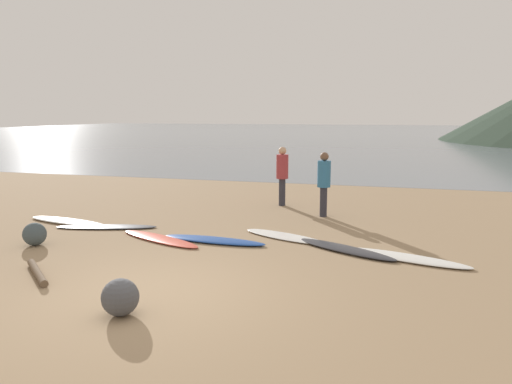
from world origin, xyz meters
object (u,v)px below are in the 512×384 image
at_px(surfboard_5, 345,249).
at_px(driftwood_log, 37,272).
at_px(person_1, 282,171).
at_px(beach_rock_far, 35,234).
at_px(surfboard_1, 106,227).
at_px(surfboard_2, 160,239).
at_px(surfboard_0, 68,221).
at_px(person_0, 324,179).
at_px(beach_rock_near, 120,297).
at_px(surfboard_3, 214,240).
at_px(surfboard_6, 406,258).
at_px(surfboard_4, 285,236).

height_order(surfboard_5, driftwood_log, driftwood_log).
height_order(person_1, beach_rock_far, person_1).
xyz_separation_m(surfboard_1, surfboard_2, (1.81, -0.71, 0.00)).
distance_m(surfboard_0, surfboard_1, 1.32).
distance_m(person_0, person_1, 1.93).
distance_m(surfboard_1, beach_rock_near, 5.61).
bearing_deg(surfboard_0, surfboard_3, 0.19).
xyz_separation_m(surfboard_1, surfboard_6, (7.12, -0.74, 0.01)).
bearing_deg(surfboard_1, person_0, 13.71).
height_order(surfboard_1, surfboard_4, same).
relative_size(surfboard_2, beach_rock_near, 4.57).
height_order(surfboard_4, beach_rock_near, beach_rock_near).
xyz_separation_m(surfboard_3, driftwood_log, (-2.17, -3.00, 0.02)).
height_order(person_1, driftwood_log, person_1).
bearing_deg(beach_rock_far, person_0, 39.88).
relative_size(surfboard_5, beach_rock_near, 4.47).
bearing_deg(person_1, surfboard_2, -81.08).
distance_m(surfboard_5, driftwood_log, 5.90).
xyz_separation_m(surfboard_6, person_1, (-3.57, 4.84, 1.03)).
bearing_deg(person_0, beach_rock_near, -59.07).
bearing_deg(surfboard_4, surfboard_6, 2.05).
xyz_separation_m(surfboard_4, person_1, (-0.94, 3.83, 1.04)).
bearing_deg(driftwood_log, beach_rock_near, -25.39).
distance_m(surfboard_4, surfboard_5, 1.61).
distance_m(surfboard_4, person_1, 4.08).
distance_m(surfboard_5, person_1, 5.25).
relative_size(surfboard_3, beach_rock_far, 4.90).
bearing_deg(beach_rock_near, surfboard_5, 56.64).
bearing_deg(driftwood_log, surfboard_2, 71.50).
distance_m(surfboard_1, person_1, 5.53).
bearing_deg(person_1, surfboard_4, -47.52).
height_order(surfboard_4, driftwood_log, driftwood_log).
bearing_deg(person_0, surfboard_1, -105.80).
height_order(driftwood_log, beach_rock_near, beach_rock_near).
bearing_deg(surfboard_6, surfboard_2, -162.20).
relative_size(surfboard_1, surfboard_3, 1.03).
bearing_deg(surfboard_1, surfboard_6, -21.71).
bearing_deg(surfboard_4, beach_rock_far, -134.34).
relative_size(surfboard_0, person_0, 1.43).
height_order(surfboard_0, surfboard_1, surfboard_0).
relative_size(surfboard_1, surfboard_5, 1.05).
bearing_deg(person_1, beach_rock_far, -96.05).
xyz_separation_m(surfboard_0, beach_rock_near, (4.48, -4.86, 0.22)).
relative_size(surfboard_1, surfboard_6, 1.00).
bearing_deg(surfboard_5, surfboard_1, -155.77).
relative_size(beach_rock_near, beach_rock_far, 1.07).
xyz_separation_m(surfboard_2, driftwood_log, (-0.94, -2.82, 0.03)).
relative_size(surfboard_3, surfboard_6, 0.97).
distance_m(person_1, driftwood_log, 8.15).
bearing_deg(beach_rock_near, surfboard_1, 124.55).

